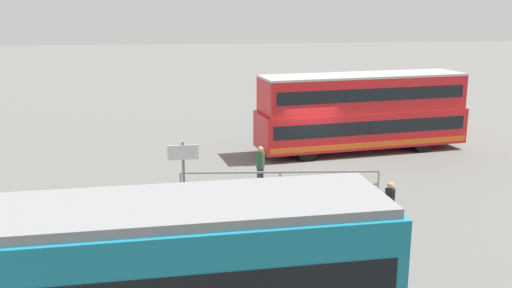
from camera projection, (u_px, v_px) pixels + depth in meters
The scene contains 7 objects.
ground_plane at pixel (310, 160), 26.41m from camera, with size 160.00×160.00×0.00m, color slate.
double_decker_bus at pixel (362, 112), 27.63m from camera, with size 10.54×3.93×3.79m.
tram_yellow at pixel (81, 286), 11.00m from camera, with size 12.44×3.31×3.36m.
pedestrian_near_railing at pixel (260, 164), 22.08m from camera, with size 0.45×0.45×1.72m.
pedestrian_crossing at pixel (389, 203), 17.91m from camera, with size 0.42×0.42×1.65m.
pedestrian_railing at pixel (280, 180), 20.95m from camera, with size 7.35×0.79×1.08m.
info_sign at pixel (183, 163), 19.83m from camera, with size 1.08×0.14×2.41m.
Camera 1 is at (5.76, 24.92, 7.07)m, focal length 39.91 mm.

